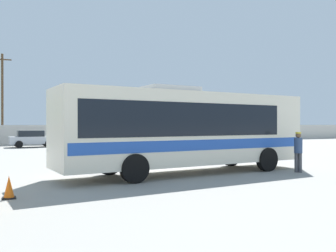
# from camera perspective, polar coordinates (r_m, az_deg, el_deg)

# --- Properties ---
(ground_plane) EXTENTS (300.00, 300.00, 0.00)m
(ground_plane) POSITION_cam_1_polar(r_m,az_deg,el_deg) (25.38, -6.35, -4.43)
(ground_plane) COLOR gray
(perimeter_wall) EXTENTS (80.00, 0.30, 2.01)m
(perimeter_wall) POSITION_cam_1_polar(r_m,az_deg,el_deg) (39.89, -13.26, -1.29)
(perimeter_wall) COLOR beige
(perimeter_wall) RESTS_ON ground_plane
(coach_bus_cream_blue) EXTENTS (11.27, 3.62, 3.62)m
(coach_bus_cream_blue) POSITION_cam_1_polar(r_m,az_deg,el_deg) (15.33, 2.64, -0.27)
(coach_bus_cream_blue) COLOR silver
(coach_bus_cream_blue) RESTS_ON ground_plane
(attendant_by_bus_door) EXTENTS (0.49, 0.49, 1.74)m
(attendant_by_bus_door) POSITION_cam_1_polar(r_m,az_deg,el_deg) (16.69, 19.71, -3.47)
(attendant_by_bus_door) COLOR #4C4C51
(attendant_by_bus_door) RESTS_ON ground_plane
(parked_car_second_silver) EXTENTS (4.07, 2.10, 1.51)m
(parked_car_second_silver) POSITION_cam_1_polar(r_m,az_deg,el_deg) (35.41, -20.48, -1.83)
(parked_car_second_silver) COLOR #B7BABF
(parked_car_second_silver) RESTS_ON ground_plane
(utility_pole_far) EXTENTS (1.80, 0.38, 9.48)m
(utility_pole_far) POSITION_cam_1_polar(r_m,az_deg,el_deg) (41.99, -24.51, 4.12)
(utility_pole_far) COLOR #4C3823
(utility_pole_far) RESTS_ON ground_plane
(roadside_tree_midright) EXTENTS (4.10, 4.10, 5.77)m
(roadside_tree_midright) POSITION_cam_1_polar(r_m,az_deg,el_deg) (45.50, -13.25, 2.68)
(roadside_tree_midright) COLOR brown
(roadside_tree_midright) RESTS_ON ground_plane
(traffic_cone_on_apron) EXTENTS (0.36, 0.36, 0.64)m
(traffic_cone_on_apron) POSITION_cam_1_polar(r_m,az_deg,el_deg) (11.19, -23.63, -8.82)
(traffic_cone_on_apron) COLOR black
(traffic_cone_on_apron) RESTS_ON ground_plane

